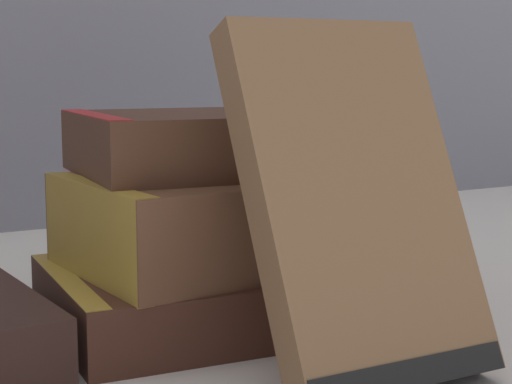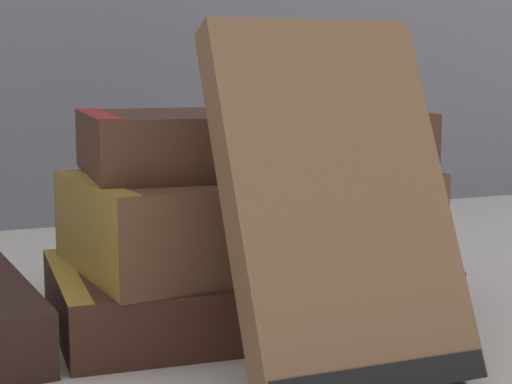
{
  "view_description": "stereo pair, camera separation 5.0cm",
  "coord_description": "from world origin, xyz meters",
  "px_view_note": "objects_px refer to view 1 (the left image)",
  "views": [
    {
      "loc": [
        -0.17,
        -0.38,
        0.14
      ],
      "look_at": [
        0.05,
        0.01,
        0.07
      ],
      "focal_mm": 60.0,
      "sensor_mm": 36.0,
      "label": 1
    },
    {
      "loc": [
        -0.12,
        -0.41,
        0.14
      ],
      "look_at": [
        0.05,
        0.01,
        0.07
      ],
      "focal_mm": 60.0,
      "sensor_mm": 36.0,
      "label": 2
    }
  ],
  "objects_px": {
    "book_flat_top": "(234,141)",
    "book_flat_bottom": "(232,291)",
    "pocket_watch": "(281,105)",
    "book_leaning_front": "(359,212)",
    "book_flat_middle": "(238,217)"
  },
  "relations": [
    {
      "from": "book_flat_top",
      "to": "book_flat_bottom",
      "type": "bearing_deg",
      "value": -117.21
    },
    {
      "from": "book_flat_bottom",
      "to": "book_flat_top",
      "type": "height_order",
      "value": "book_flat_top"
    },
    {
      "from": "book_flat_top",
      "to": "pocket_watch",
      "type": "relative_size",
      "value": 3.33
    },
    {
      "from": "book_flat_top",
      "to": "book_leaning_front",
      "type": "bearing_deg",
      "value": -84.94
    },
    {
      "from": "book_flat_middle",
      "to": "book_leaning_front",
      "type": "bearing_deg",
      "value": -92.21
    },
    {
      "from": "book_flat_bottom",
      "to": "book_leaning_front",
      "type": "bearing_deg",
      "value": -80.52
    },
    {
      "from": "book_flat_bottom",
      "to": "book_leaning_front",
      "type": "distance_m",
      "value": 0.12
    },
    {
      "from": "book_flat_middle",
      "to": "pocket_watch",
      "type": "relative_size",
      "value": 3.45
    },
    {
      "from": "pocket_watch",
      "to": "book_leaning_front",
      "type": "bearing_deg",
      "value": -105.02
    },
    {
      "from": "book_leaning_front",
      "to": "pocket_watch",
      "type": "distance_m",
      "value": 0.14
    },
    {
      "from": "book_flat_middle",
      "to": "book_leaning_front",
      "type": "distance_m",
      "value": 0.11
    },
    {
      "from": "book_flat_middle",
      "to": "pocket_watch",
      "type": "bearing_deg",
      "value": 21.4
    },
    {
      "from": "book_flat_middle",
      "to": "book_leaning_front",
      "type": "height_order",
      "value": "book_leaning_front"
    },
    {
      "from": "pocket_watch",
      "to": "book_flat_top",
      "type": "bearing_deg",
      "value": -171.06
    },
    {
      "from": "book_flat_bottom",
      "to": "pocket_watch",
      "type": "bearing_deg",
      "value": 30.09
    }
  ]
}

